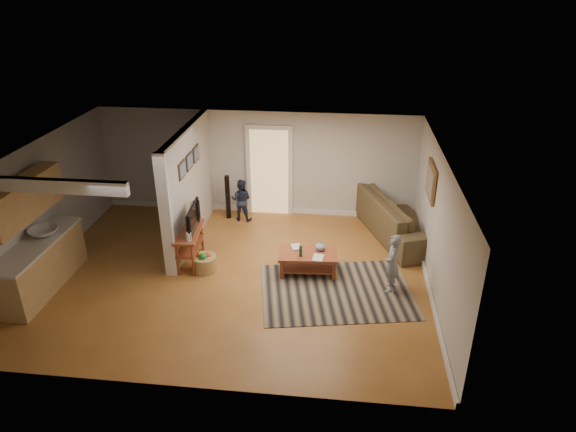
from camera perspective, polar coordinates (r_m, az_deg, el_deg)
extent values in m
plane|color=brown|center=(10.14, -6.08, -6.57)|extent=(7.50, 7.50, 0.00)
cube|color=beige|center=(12.25, -3.43, 5.89)|extent=(7.50, 0.04, 2.50)
cube|color=beige|center=(10.96, -25.93, 0.78)|extent=(0.04, 6.00, 2.50)
cube|color=beige|center=(9.48, 16.29, -1.31)|extent=(0.04, 6.00, 2.50)
cube|color=white|center=(9.07, -6.80, 6.92)|extent=(7.50, 6.00, 0.04)
cube|color=beige|center=(11.12, -10.89, 3.34)|extent=(0.15, 3.10, 2.50)
cube|color=white|center=(9.78, -13.42, -0.11)|extent=(0.22, 0.10, 2.50)
cube|color=white|center=(12.68, -3.31, 0.78)|extent=(7.50, 0.04, 0.12)
cube|color=white|center=(10.05, 15.29, -7.36)|extent=(0.04, 6.00, 0.12)
cube|color=#D8B272|center=(12.22, -2.06, 4.87)|extent=(0.90, 0.06, 2.10)
cube|color=tan|center=(10.54, -25.77, -5.08)|extent=(0.60, 2.20, 0.90)
cube|color=beige|center=(10.33, -26.26, -2.82)|extent=(0.64, 2.24, 0.05)
cube|color=tan|center=(9.99, -27.32, 1.63)|extent=(0.35, 2.00, 0.70)
imported|color=silver|center=(10.54, -25.47, -1.94)|extent=(0.54, 0.54, 0.19)
cube|color=black|center=(10.30, -11.72, 5.04)|extent=(0.03, 0.40, 0.34)
cube|color=black|center=(10.75, -10.94, 5.98)|extent=(0.03, 0.40, 0.34)
cube|color=black|center=(11.20, -10.22, 6.85)|extent=(0.03, 0.40, 0.34)
cube|color=brown|center=(10.18, 15.60, 3.75)|extent=(0.04, 0.90, 0.68)
cube|color=black|center=(9.67, 5.42, -8.27)|extent=(3.09, 2.49, 0.01)
imported|color=#4E4827|center=(11.92, 11.91, -1.80)|extent=(2.12, 3.17, 0.86)
cube|color=maroon|center=(9.98, 2.24, -4.23)|extent=(1.17, 0.73, 0.06)
cube|color=silver|center=(9.98, 2.25, -4.21)|extent=(0.73, 0.44, 0.02)
cube|color=maroon|center=(10.12, 2.22, -5.57)|extent=(1.07, 0.63, 0.03)
cube|color=maroon|center=(9.88, -0.71, -5.97)|extent=(0.07, 0.07, 0.41)
cube|color=maroon|center=(9.87, 5.12, -6.09)|extent=(0.07, 0.07, 0.41)
cube|color=maroon|center=(10.33, -0.53, -4.43)|extent=(0.07, 0.07, 0.41)
cube|color=maroon|center=(10.33, 5.02, -4.55)|extent=(0.07, 0.07, 0.41)
imported|color=navy|center=(10.07, 3.60, -3.80)|extent=(0.20, 0.20, 0.20)
cylinder|color=#135522|center=(9.79, 1.42, -3.91)|extent=(0.06, 0.06, 0.23)
imported|color=#998C4C|center=(10.12, 0.39, -3.57)|extent=(0.26, 0.30, 0.02)
imported|color=#66594C|center=(9.81, 2.79, -4.65)|extent=(0.23, 0.29, 0.02)
cube|color=maroon|center=(10.36, -10.94, -1.71)|extent=(0.52, 1.18, 0.05)
cube|color=maroon|center=(10.51, -10.79, -3.25)|extent=(0.47, 1.08, 0.03)
cylinder|color=maroon|center=(10.14, -12.15, -4.73)|extent=(0.05, 0.05, 0.71)
cylinder|color=maroon|center=(10.99, -11.00, -2.10)|extent=(0.05, 0.05, 0.71)
cylinder|color=maroon|center=(10.07, -10.55, -4.78)|extent=(0.05, 0.05, 0.71)
cylinder|color=maroon|center=(10.93, -9.52, -2.14)|extent=(0.05, 0.05, 0.71)
imported|color=black|center=(10.35, -10.84, -1.60)|extent=(0.20, 0.94, 0.54)
cylinder|color=white|center=(9.92, -10.95, -2.30)|extent=(0.10, 0.10, 0.17)
cube|color=black|center=(11.12, -9.99, -0.74)|extent=(0.14, 0.14, 1.03)
cube|color=black|center=(12.22, -6.69, 2.10)|extent=(0.12, 0.12, 1.08)
cylinder|color=olive|center=(10.30, -9.25, -5.22)|extent=(0.48, 0.48, 0.31)
sphere|color=red|center=(10.24, -8.91, -4.37)|extent=(0.15, 0.15, 0.15)
sphere|color=gold|center=(10.25, -9.69, -4.28)|extent=(0.15, 0.15, 0.15)
sphere|color=#218634|center=(10.15, -9.42, -4.43)|extent=(0.15, 0.15, 0.15)
imported|color=gray|center=(9.86, 11.20, -8.00)|extent=(0.33, 0.45, 1.14)
imported|color=#1C243A|center=(12.32, -5.13, -0.37)|extent=(0.53, 0.43, 1.02)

